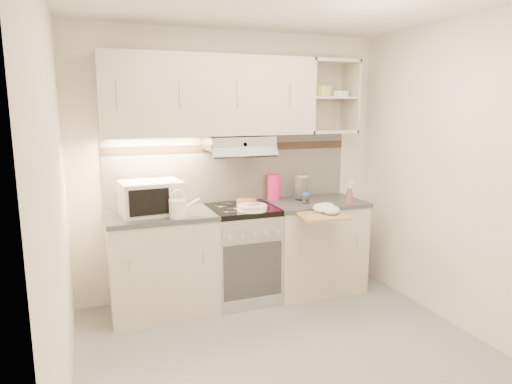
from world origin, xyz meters
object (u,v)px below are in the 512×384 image
at_px(spray_bottle, 349,194).
at_px(watering_can, 179,208).
at_px(plate_stack, 252,208).
at_px(cutting_board, 323,215).
at_px(electric_range, 242,253).
at_px(glass_jar, 302,187).
at_px(pink_pitcher, 274,187).
at_px(microwave, 151,198).

bearing_deg(spray_bottle, watering_can, -176.74).
distance_m(plate_stack, cutting_board, 0.62).
relative_size(electric_range, glass_jar, 3.58).
relative_size(electric_range, spray_bottle, 3.84).
distance_m(pink_pitcher, spray_bottle, 0.73).
bearing_deg(plate_stack, electric_range, 100.25).
bearing_deg(cutting_board, microwave, 169.48).
height_order(glass_jar, cutting_board, glass_jar).
relative_size(microwave, pink_pitcher, 2.12).
bearing_deg(plate_stack, spray_bottle, -2.38).
distance_m(microwave, cutting_board, 1.49).
distance_m(electric_range, spray_bottle, 1.16).
bearing_deg(watering_can, spray_bottle, -9.86).
height_order(electric_range, watering_can, watering_can).
bearing_deg(microwave, spray_bottle, -11.66).
xyz_separation_m(microwave, watering_can, (0.19, -0.21, -0.06)).
xyz_separation_m(plate_stack, pink_pitcher, (0.37, 0.38, 0.10)).
distance_m(glass_jar, spray_bottle, 0.47).
bearing_deg(electric_range, microwave, 179.91).
bearing_deg(electric_range, glass_jar, 8.06).
bearing_deg(watering_can, electric_range, 9.20).
bearing_deg(cutting_board, watering_can, 176.16).
bearing_deg(glass_jar, electric_range, -171.94).
xyz_separation_m(microwave, cutting_board, (1.41, -0.46, -0.17)).
height_order(microwave, pink_pitcher, microwave).
height_order(watering_can, glass_jar, glass_jar).
bearing_deg(spray_bottle, glass_jar, 141.77).
xyz_separation_m(watering_can, plate_stack, (0.66, 0.03, -0.06)).
bearing_deg(electric_range, cutting_board, -38.09).
height_order(microwave, watering_can, microwave).
relative_size(pink_pitcher, cutting_board, 0.62).
bearing_deg(glass_jar, microwave, -176.46).
relative_size(watering_can, pink_pitcher, 1.11).
bearing_deg(pink_pitcher, cutting_board, -71.64).
xyz_separation_m(electric_range, cutting_board, (0.59, -0.46, 0.42)).
bearing_deg(cutting_board, plate_stack, 160.83).
bearing_deg(microwave, glass_jar, -1.19).
xyz_separation_m(pink_pitcher, cutting_board, (0.19, -0.66, -0.15)).
relative_size(pink_pitcher, spray_bottle, 1.06).
bearing_deg(plate_stack, glass_jar, 23.72).
xyz_separation_m(electric_range, microwave, (-0.82, 0.00, 0.59)).
height_order(plate_stack, pink_pitcher, pink_pitcher).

